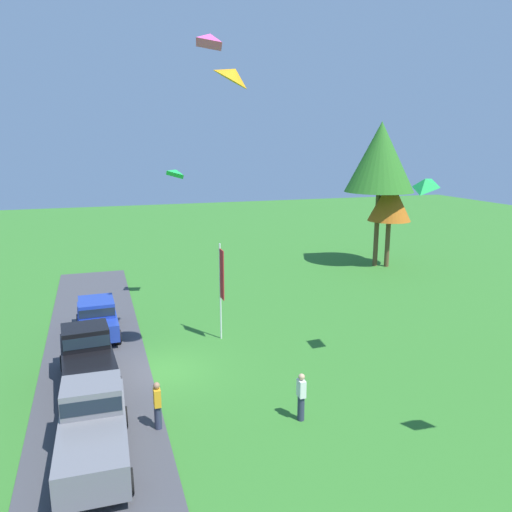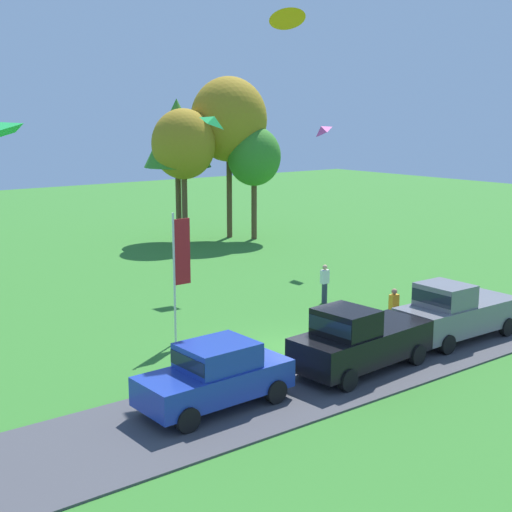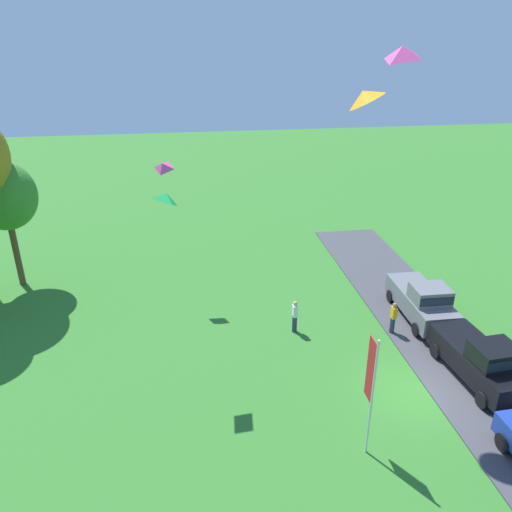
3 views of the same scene
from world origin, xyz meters
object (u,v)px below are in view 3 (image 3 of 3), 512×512
kite_diamond_high_left (402,53)px  person_watching_sky (393,318)px  person_on_lawn (295,316)px  flag_banner (371,380)px  car_pickup_by_flagpole (423,301)px  kite_diamond_mid_center (162,167)px  kite_diamond_near_flag (167,198)px  kite_delta_trailing_tail (365,96)px  car_pickup_near_entrance (482,360)px  tree_right_of_center (4,197)px

kite_diamond_high_left → person_watching_sky: bearing=-34.4°
person_watching_sky → kite_diamond_high_left: (-4.44, 3.04, 12.24)m
person_on_lawn → flag_banner: flag_banner is taller
car_pickup_by_flagpole → flag_banner: flag_banner is taller
flag_banner → kite_diamond_mid_center: size_ratio=5.46×
kite_diamond_high_left → car_pickup_by_flagpole: bearing=-42.8°
flag_banner → kite_diamond_mid_center: bearing=27.7°
person_watching_sky → kite_diamond_near_flag: bearing=95.0°
car_pickup_by_flagpole → kite_diamond_near_flag: 14.26m
kite_delta_trailing_tail → person_watching_sky: bearing=-53.2°
person_on_lawn → kite_diamond_mid_center: bearing=49.3°
person_watching_sky → kite_diamond_high_left: 13.37m
kite_diamond_near_flag → person_watching_sky: bearing=-85.0°
kite_diamond_mid_center → car_pickup_by_flagpole: bearing=-111.7°
person_watching_sky → car_pickup_near_entrance: bearing=-152.1°
tree_right_of_center → kite_diamond_mid_center: size_ratio=8.46×
tree_right_of_center → kite_delta_trailing_tail: size_ratio=5.48×
car_pickup_near_entrance → tree_right_of_center: (12.49, 21.72, 4.28)m
person_on_lawn → kite_delta_trailing_tail: bearing=-158.3°
flag_banner → car_pickup_near_entrance: bearing=-65.5°
kite_diamond_high_left → car_pickup_near_entrance: bearing=-86.5°
kite_diamond_near_flag → flag_banner: bearing=-132.7°
person_watching_sky → kite_delta_trailing_tail: bearing=126.8°
car_pickup_near_entrance → kite_delta_trailing_tail: size_ratio=3.82×
person_on_lawn → tree_right_of_center: (7.48, 14.80, 4.51)m
car_pickup_by_flagpole → kite_diamond_near_flag: kite_diamond_near_flag is taller
flag_banner → kite_delta_trailing_tail: bearing=-7.3°
flag_banner → kite_delta_trailing_tail: (4.38, -0.56, 8.65)m
flag_banner → tree_right_of_center: bearing=45.6°
car_pickup_near_entrance → flag_banner: flag_banner is taller
person_on_lawn → kite_diamond_near_flag: (-1.80, 5.70, 6.94)m
car_pickup_near_entrance → person_on_lawn: (5.01, 6.91, -0.23)m
person_watching_sky → tree_right_of_center: (8.37, 19.54, 4.51)m
person_on_lawn → tree_right_of_center: tree_right_of_center is taller
tree_right_of_center → kite_diamond_mid_center: (-2.28, -8.76, 1.91)m
tree_right_of_center → person_on_lawn: bearing=-116.8°
car_pickup_by_flagpole → kite_delta_trailing_tail: bearing=123.3°
person_on_lawn → kite_diamond_mid_center: size_ratio=1.97×
car_pickup_by_flagpole → person_watching_sky: size_ratio=2.95×
car_pickup_by_flagpole → tree_right_of_center: tree_right_of_center is taller
person_on_lawn → kite_delta_trailing_tail: (-3.41, -1.36, 10.77)m
person_watching_sky → kite_diamond_mid_center: (6.09, 10.78, 6.42)m
person_on_lawn → tree_right_of_center: size_ratio=0.23×
person_watching_sky → kite_diamond_near_flag: kite_diamond_near_flag is taller
car_pickup_by_flagpole → kite_diamond_mid_center: bearing=68.3°
car_pickup_by_flagpole → person_on_lawn: 6.74m
car_pickup_near_entrance → person_on_lawn: size_ratio=2.99×
person_watching_sky → kite_diamond_high_left: size_ratio=1.70×
person_watching_sky → tree_right_of_center: size_ratio=0.23×
person_on_lawn → kite_diamond_mid_center: kite_diamond_mid_center is taller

